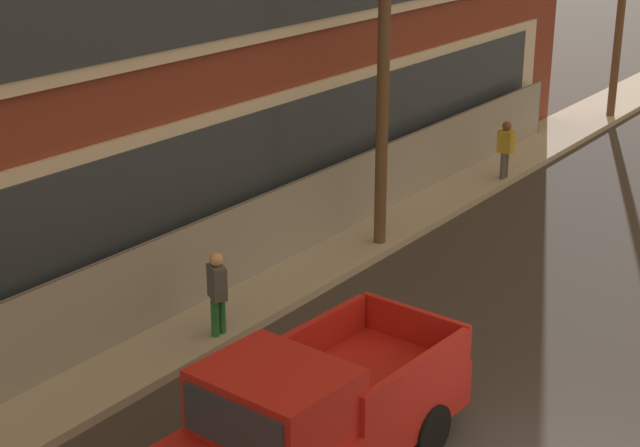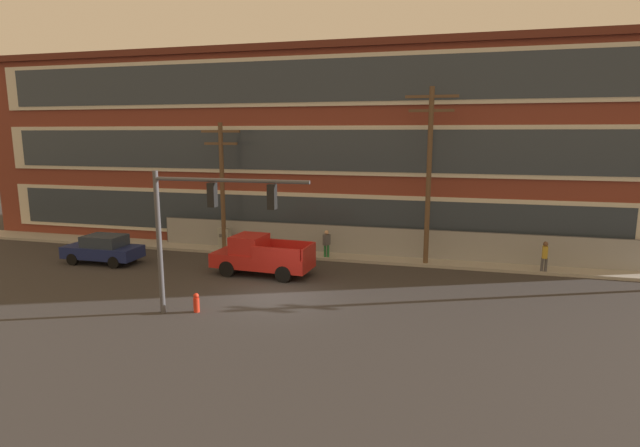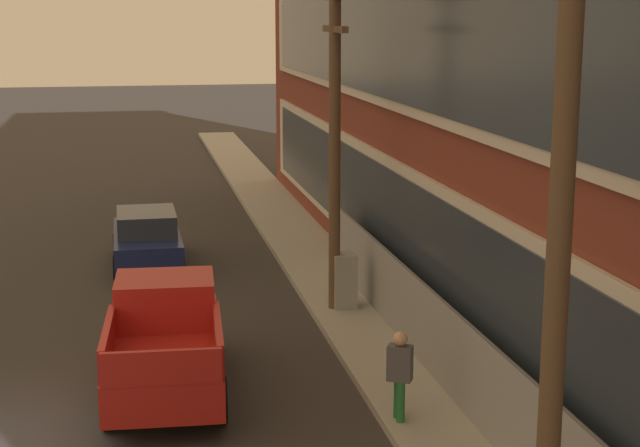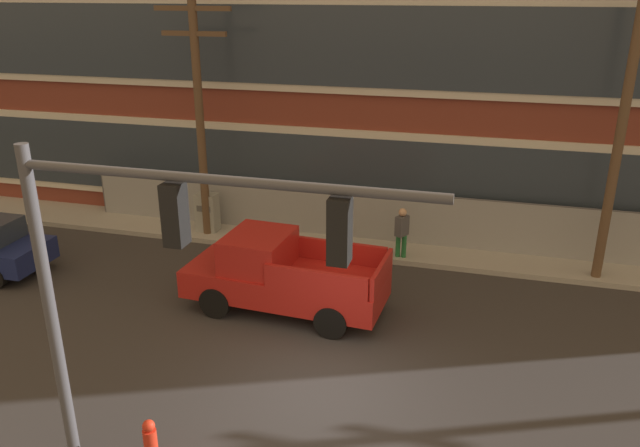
{
  "view_description": "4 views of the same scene",
  "coord_description": "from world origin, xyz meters",
  "px_view_note": "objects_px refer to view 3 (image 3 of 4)",
  "views": [
    {
      "loc": [
        -10.97,
        -3.52,
        7.83
      ],
      "look_at": [
        0.09,
        4.34,
        2.9
      ],
      "focal_mm": 55.0,
      "sensor_mm": 36.0,
      "label": 1
    },
    {
      "loc": [
        7.22,
        -19.61,
        7.02
      ],
      "look_at": [
        1.6,
        1.63,
        3.04
      ],
      "focal_mm": 28.0,
      "sensor_mm": 36.0,
      "label": 2
    },
    {
      "loc": [
        15.27,
        2.61,
        6.78
      ],
      "look_at": [
        1.11,
        5.43,
        3.66
      ],
      "focal_mm": 55.0,
      "sensor_mm": 36.0,
      "label": 3
    },
    {
      "loc": [
        2.76,
        -10.23,
        7.73
      ],
      "look_at": [
        -1.41,
        5.07,
        1.68
      ],
      "focal_mm": 35.0,
      "sensor_mm": 36.0,
      "label": 4
    }
  ],
  "objects_px": {
    "pickup_truck_red": "(166,341)",
    "electrical_cabinet": "(343,283)",
    "utility_pole_near_corner": "(335,130)",
    "pedestrian_near_cabinet": "(400,373)",
    "sedan_navy": "(147,238)",
    "utility_pole_midblock": "(563,171)"
  },
  "relations": [
    {
      "from": "utility_pole_near_corner",
      "to": "pedestrian_near_cabinet",
      "type": "bearing_deg",
      "value": -2.34
    },
    {
      "from": "pickup_truck_red",
      "to": "utility_pole_midblock",
      "type": "height_order",
      "value": "utility_pole_midblock"
    },
    {
      "from": "utility_pole_near_corner",
      "to": "pedestrian_near_cabinet",
      "type": "relative_size",
      "value": 4.52
    },
    {
      "from": "pedestrian_near_cabinet",
      "to": "sedan_navy",
      "type": "bearing_deg",
      "value": -161.82
    },
    {
      "from": "sedan_navy",
      "to": "utility_pole_near_corner",
      "type": "xyz_separation_m",
      "value": [
        5.25,
        4.09,
        3.45
      ]
    },
    {
      "from": "sedan_navy",
      "to": "utility_pole_midblock",
      "type": "height_order",
      "value": "utility_pole_midblock"
    },
    {
      "from": "sedan_navy",
      "to": "utility_pole_near_corner",
      "type": "distance_m",
      "value": 7.5
    },
    {
      "from": "electrical_cabinet",
      "to": "pedestrian_near_cabinet",
      "type": "relative_size",
      "value": 0.84
    },
    {
      "from": "utility_pole_near_corner",
      "to": "electrical_cabinet",
      "type": "distance_m",
      "value": 3.55
    },
    {
      "from": "utility_pole_near_corner",
      "to": "electrical_cabinet",
      "type": "height_order",
      "value": "utility_pole_near_corner"
    },
    {
      "from": "pickup_truck_red",
      "to": "electrical_cabinet",
      "type": "distance_m",
      "value": 5.78
    },
    {
      "from": "pickup_truck_red",
      "to": "electrical_cabinet",
      "type": "relative_size",
      "value": 3.66
    },
    {
      "from": "electrical_cabinet",
      "to": "utility_pole_midblock",
      "type": "bearing_deg",
      "value": -1.84
    },
    {
      "from": "pickup_truck_red",
      "to": "utility_pole_midblock",
      "type": "relative_size",
      "value": 0.55
    },
    {
      "from": "sedan_navy",
      "to": "utility_pole_near_corner",
      "type": "bearing_deg",
      "value": 37.88
    },
    {
      "from": "sedan_navy",
      "to": "pedestrian_near_cabinet",
      "type": "bearing_deg",
      "value": 18.18
    },
    {
      "from": "utility_pole_near_corner",
      "to": "utility_pole_midblock",
      "type": "distance_m",
      "value": 11.89
    },
    {
      "from": "utility_pole_near_corner",
      "to": "electrical_cabinet",
      "type": "xyz_separation_m",
      "value": [
        -0.07,
        0.23,
        -3.54
      ]
    },
    {
      "from": "pickup_truck_red",
      "to": "sedan_navy",
      "type": "distance_m",
      "value": 9.15
    },
    {
      "from": "pickup_truck_red",
      "to": "utility_pole_midblock",
      "type": "bearing_deg",
      "value": 25.64
    },
    {
      "from": "pickup_truck_red",
      "to": "sedan_navy",
      "type": "height_order",
      "value": "pickup_truck_red"
    },
    {
      "from": "electrical_cabinet",
      "to": "utility_pole_near_corner",
      "type": "bearing_deg",
      "value": -72.1
    }
  ]
}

